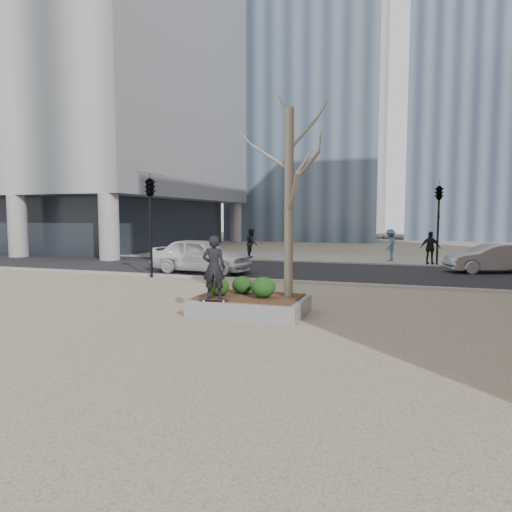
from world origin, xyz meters
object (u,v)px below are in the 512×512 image
(skateboard, at_px, (214,300))
(police_car, at_px, (201,255))
(skateboarder, at_px, (214,267))
(planter, at_px, (250,305))

(skateboard, xyz_separation_m, police_car, (-4.46, 8.56, 0.34))
(skateboard, height_order, skateboarder, skateboarder)
(skateboard, relative_size, skateboarder, 0.48)
(planter, height_order, skateboard, skateboard)
(police_car, bearing_deg, skateboarder, -148.72)
(planter, distance_m, skateboard, 1.14)
(police_car, bearing_deg, skateboard, -148.72)
(planter, distance_m, police_car, 9.25)
(skateboarder, height_order, police_car, skateboarder)
(skateboard, bearing_deg, skateboarder, 78.20)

